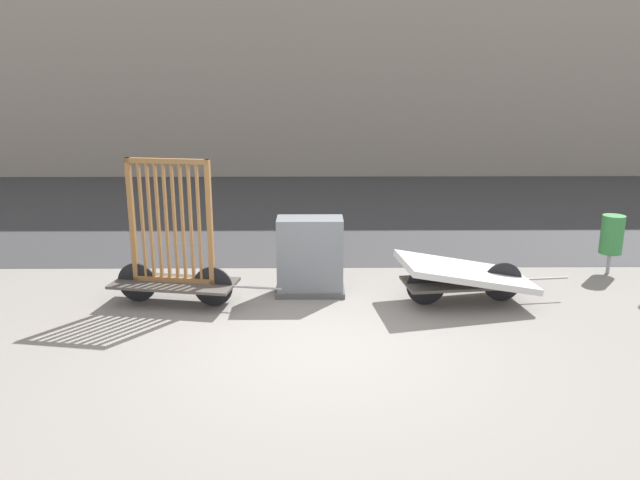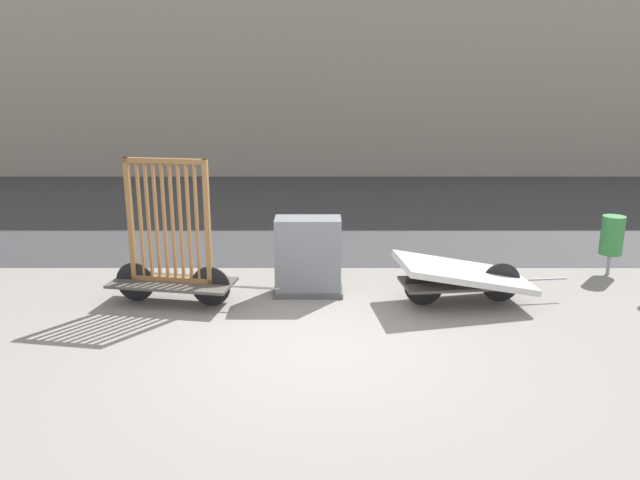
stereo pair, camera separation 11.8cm
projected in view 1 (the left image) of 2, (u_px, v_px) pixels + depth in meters
ground_plane at (321, 346)px, 7.62m from camera, size 60.00×60.00×0.00m
road_strip at (317, 208)px, 15.42m from camera, size 56.00×9.77×0.01m
building_facade at (316, 11)px, 20.72m from camera, size 48.00×4.00×10.45m
bike_cart_with_bedframe at (173, 258)px, 8.87m from camera, size 2.49×1.01×2.11m
bike_cart_with_mattress at (466, 275)px, 8.98m from camera, size 2.57×1.31×0.69m
utility_cabinet at (310, 259)px, 9.32m from camera, size 1.04×0.56×1.17m
trash_bin at (612, 235)px, 10.23m from camera, size 0.36×0.36×0.99m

